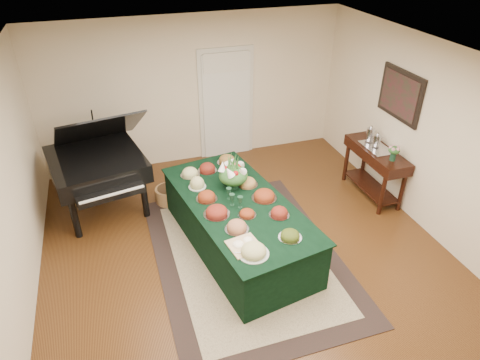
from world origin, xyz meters
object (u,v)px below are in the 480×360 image
object	(u,v)px
buffet_table	(238,224)
floral_centerpiece	(233,172)
grand_piano	(97,163)
mahogany_sideboard	(376,160)

from	to	relation	value
buffet_table	floral_centerpiece	distance (m)	0.73
grand_piano	mahogany_sideboard	distance (m)	4.43
grand_piano	mahogany_sideboard	world-z (taller)	grand_piano
floral_centerpiece	buffet_table	bearing A→B (deg)	-98.46
buffet_table	grand_piano	size ratio (longest dim) A/B	1.56
floral_centerpiece	mahogany_sideboard	size ratio (longest dim) A/B	0.33
buffet_table	mahogany_sideboard	distance (m)	2.63
buffet_table	floral_centerpiece	xyz separation A→B (m)	(0.06, 0.38, 0.62)
buffet_table	floral_centerpiece	size ratio (longest dim) A/B	6.67
floral_centerpiece	grand_piano	xyz separation A→B (m)	(-1.82, 1.18, -0.17)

